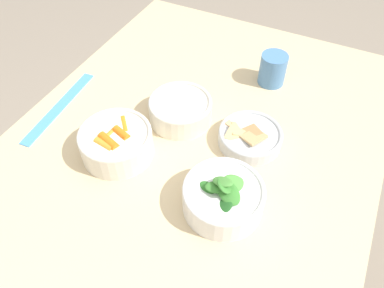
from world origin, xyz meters
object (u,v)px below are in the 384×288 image
(bowl_cookies, at_px, (250,136))
(cup, at_px, (273,69))
(ruler, at_px, (60,107))
(bowl_carrots, at_px, (116,142))
(bowl_greens, at_px, (223,197))
(bowl_beans_hotdog, at_px, (180,110))

(bowl_cookies, height_order, cup, cup)
(ruler, bearing_deg, bowl_carrots, -105.59)
(bowl_greens, bearing_deg, bowl_carrots, 84.12)
(bowl_cookies, bearing_deg, bowl_greens, -176.20)
(bowl_cookies, bearing_deg, ruler, 101.89)
(ruler, bearing_deg, cup, -53.47)
(bowl_greens, relative_size, ruler, 0.57)
(bowl_greens, distance_m, bowl_beans_hotdog, 0.27)
(bowl_carrots, relative_size, bowl_beans_hotdog, 1.06)
(bowl_carrots, distance_m, bowl_cookies, 0.31)
(bowl_beans_hotdog, bearing_deg, ruler, 108.35)
(ruler, bearing_deg, bowl_cookies, -78.11)
(bowl_beans_hotdog, xyz_separation_m, bowl_cookies, (0.00, -0.18, -0.01))
(bowl_carrots, xyz_separation_m, bowl_cookies, (0.16, -0.26, -0.02))
(bowl_greens, bearing_deg, ruler, 79.66)
(bowl_beans_hotdog, relative_size, ruler, 0.54)
(bowl_cookies, relative_size, cup, 1.74)
(cup, bearing_deg, bowl_cookies, -174.06)
(ruler, bearing_deg, bowl_greens, -100.34)
(bowl_greens, height_order, bowl_cookies, bowl_greens)
(cup, bearing_deg, bowl_carrots, 149.74)
(bowl_carrots, distance_m, bowl_beans_hotdog, 0.18)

